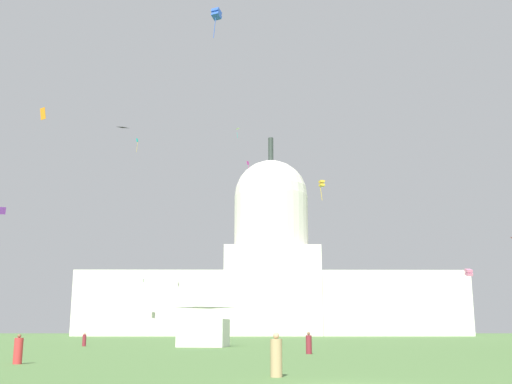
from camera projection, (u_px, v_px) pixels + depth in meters
capitol_building at (271, 277)px, 208.71m from camera, size 126.01×25.32×67.82m
event_tent at (204, 315)px, 68.77m from camera, size 5.91×5.63×6.71m
person_tan_near_tree_west at (276, 357)px, 23.86m from camera, size 0.64×0.64×1.66m
person_maroon_lawn_far_right at (84, 340)px, 70.64m from camera, size 0.49×0.49×1.54m
person_red_lawn_far_left at (18, 351)px, 33.13m from camera, size 0.62×0.62×1.56m
person_maroon_mid_left at (309, 344)px, 47.44m from camera, size 0.63×0.63×1.63m
kite_black_mid at (122, 130)px, 94.04m from camera, size 1.64×1.18×0.34m
kite_orange_mid at (43, 114)px, 78.48m from camera, size 0.92×0.66×1.50m
kite_violet_low at (1, 217)px, 63.21m from camera, size 0.70×0.80×3.99m
kite_pink_low at (469, 272)px, 96.72m from camera, size 1.08×1.15×1.23m
kite_lime_high at (236, 130)px, 175.64m from camera, size 1.37×1.47×2.45m
kite_white_low at (142, 280)px, 186.31m from camera, size 1.29×1.27×1.06m
kite_magenta_high at (248, 165)px, 144.42m from camera, size 0.61×1.04×4.19m
kite_turquoise_high at (137, 142)px, 167.31m from camera, size 0.60×0.63×3.87m
kite_blue_high at (216, 14)px, 71.36m from camera, size 1.27×1.31×3.50m
kite_red_low at (511, 241)px, 81.59m from camera, size 1.02×1.64×4.23m
kite_gold_mid at (322, 184)px, 80.64m from camera, size 0.79×0.80×2.62m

